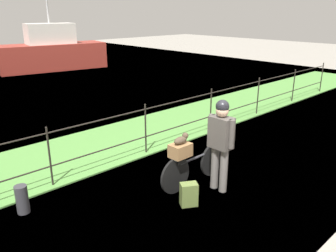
{
  "coord_description": "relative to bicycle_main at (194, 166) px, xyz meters",
  "views": [
    {
      "loc": [
        -4.6,
        -3.24,
        3.11
      ],
      "look_at": [
        -0.12,
        1.5,
        0.9
      ],
      "focal_mm": 36.77,
      "sensor_mm": 36.0,
      "label": 1
    }
  ],
  "objects": [
    {
      "name": "backpack_on_paving",
      "position": [
        -0.62,
        -0.45,
        -0.15
      ],
      "size": [
        0.33,
        0.3,
        0.4
      ],
      "primitive_type": "cube",
      "rotation": [
        0.0,
        0.0,
        5.75
      ],
      "color": "olive",
      "rests_on": "ground"
    },
    {
      "name": "wooden_crate",
      "position": [
        -0.37,
        0.0,
        0.43
      ],
      "size": [
        0.38,
        0.27,
        0.24
      ],
      "primitive_type": "cube",
      "rotation": [
        0.0,
        0.0,
        -0.0
      ],
      "color": "olive",
      "rests_on": "bicycle_main"
    },
    {
      "name": "iron_fence",
      "position": [
        0.27,
        1.72,
        0.33
      ],
      "size": [
        18.04,
        0.04,
        1.16
      ],
      "color": "#28231E",
      "rests_on": "ground"
    },
    {
      "name": "bicycle_main",
      "position": [
        0.0,
        0.0,
        0.0
      ],
      "size": [
        1.69,
        0.16,
        0.67
      ],
      "color": "black",
      "rests_on": "ground"
    },
    {
      "name": "cyclist_person",
      "position": [
        0.17,
        -0.45,
        0.65
      ],
      "size": [
        0.26,
        0.54,
        1.68
      ],
      "color": "slate",
      "rests_on": "ground"
    },
    {
      "name": "mooring_bollard",
      "position": [
        -2.72,
        1.22,
        -0.11
      ],
      "size": [
        0.2,
        0.2,
        0.48
      ],
      "primitive_type": "cylinder",
      "color": "#38383D",
      "rests_on": "ground"
    },
    {
      "name": "ground_plane",
      "position": [
        0.27,
        -0.64,
        -0.35
      ],
      "size": [
        60.0,
        60.0,
        0.0
      ],
      "primitive_type": "plane",
      "color": "gray"
    },
    {
      "name": "grass_strip",
      "position": [
        0.27,
        2.78,
        -0.34
      ],
      "size": [
        27.0,
        2.4,
        0.03
      ],
      "primitive_type": "cube",
      "color": "#569342",
      "rests_on": "ground"
    },
    {
      "name": "terrier_dog",
      "position": [
        -0.35,
        0.0,
        0.63
      ],
      "size": [
        0.32,
        0.14,
        0.18
      ],
      "color": "#4C3D2D",
      "rests_on": "wooden_crate"
    },
    {
      "name": "moored_boat_mid",
      "position": [
        4.07,
        14.2,
        0.57
      ],
      "size": [
        5.8,
        2.72,
        4.04
      ],
      "color": "#9E3328",
      "rests_on": "ground"
    }
  ]
}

